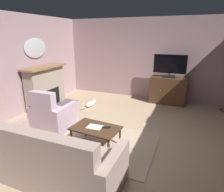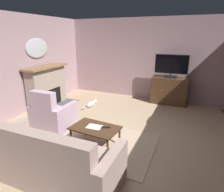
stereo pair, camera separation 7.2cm
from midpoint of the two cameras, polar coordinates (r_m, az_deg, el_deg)
name	(u,v)px [view 1 (the left image)]	position (r m, az deg, el deg)	size (l,w,h in m)	color
ground_plane	(109,140)	(4.36, -1.23, -12.73)	(6.34, 7.07, 0.04)	tan
wall_back	(146,59)	(6.96, 9.62, 10.60)	(6.34, 0.10, 2.74)	gray
wall_left	(2,68)	(5.67, -29.83, 7.03)	(0.10, 7.07, 2.74)	gray
rug_central	(97,142)	(4.27, -4.96, -13.14)	(2.43, 1.64, 0.01)	tan
fireplace	(46,88)	(6.36, -18.98, 2.22)	(0.84, 1.57, 1.28)	#4C4C51
wall_mirror_oval	(36,48)	(6.34, -21.80, 12.89)	(0.06, 0.88, 0.58)	#B2B7BF
tv_cabinet	(168,91)	(6.66, 15.75, 1.48)	(1.13, 0.58, 0.87)	black
television	(170,65)	(6.44, 16.31, 8.59)	(1.01, 0.20, 0.73)	black
coffee_table	(96,130)	(3.95, -5.34, -9.76)	(0.99, 0.68, 0.42)	#422B19
tv_remote	(106,127)	(3.89, -2.20, -9.16)	(0.17, 0.05, 0.02)	black
folded_newspaper	(95,127)	(3.94, -5.60, -8.99)	(0.30, 0.22, 0.01)	silver
sofa_floral	(53,162)	(3.27, -17.65, -17.85)	(2.12, 0.89, 0.96)	#A3897F
armchair_facing_sofa	(53,117)	(4.86, -17.42, -5.78)	(0.85, 0.82, 1.01)	#AD93A3
cat	(90,104)	(6.21, -6.66, -2.28)	(0.20, 0.72, 0.19)	beige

